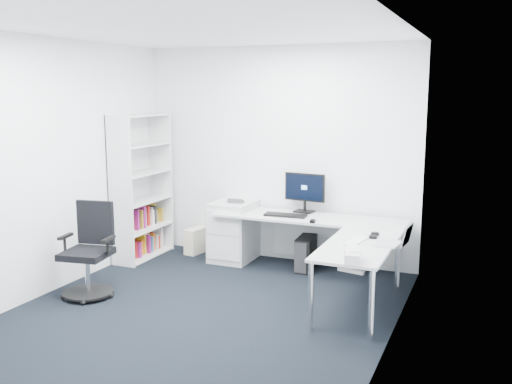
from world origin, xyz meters
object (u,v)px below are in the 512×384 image
at_px(bookshelf, 141,187).
at_px(monitor, 304,192).
at_px(laptop, 388,234).
at_px(l_desk, 300,251).
at_px(task_chair, 86,251).

bearing_deg(bookshelf, monitor, 13.53).
xyz_separation_m(bookshelf, laptop, (3.26, -0.62, -0.15)).
height_order(l_desk, laptop, laptop).
xyz_separation_m(monitor, laptop, (1.22, -1.11, -0.14)).
bearing_deg(task_chair, l_desk, 27.45).
bearing_deg(l_desk, monitor, 103.81).
relative_size(bookshelf, task_chair, 1.88).
relative_size(monitor, laptop, 1.71).
distance_m(l_desk, laptop, 1.31).
height_order(task_chair, laptop, task_chair).
xyz_separation_m(l_desk, task_chair, (-1.87, -1.42, 0.16)).
distance_m(bookshelf, laptop, 3.33).
bearing_deg(laptop, l_desk, 157.54).
distance_m(l_desk, bookshelf, 2.26).
bearing_deg(laptop, monitor, 142.92).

